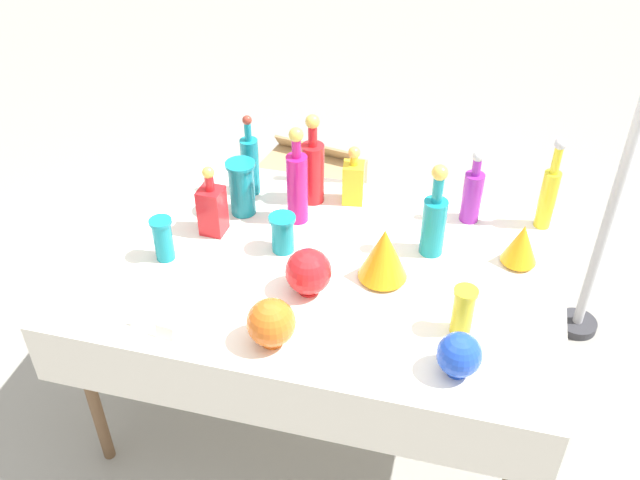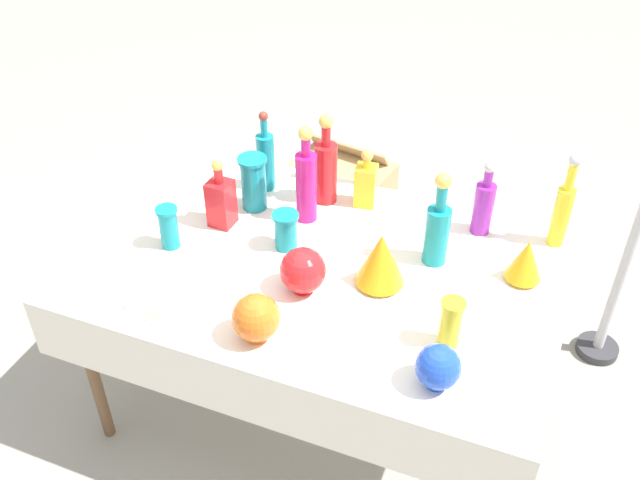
{
  "view_description": "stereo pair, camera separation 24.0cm",
  "coord_description": "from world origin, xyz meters",
  "px_view_note": "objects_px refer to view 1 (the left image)",
  "views": [
    {
      "loc": [
        0.47,
        -1.84,
        2.33
      ],
      "look_at": [
        0.0,
        0.0,
        0.86
      ],
      "focal_mm": 40.0,
      "sensor_mm": 36.0,
      "label": 1
    },
    {
      "loc": [
        0.7,
        -1.77,
        2.33
      ],
      "look_at": [
        0.0,
        0.0,
        0.86
      ],
      "focal_mm": 40.0,
      "sensor_mm": 36.0,
      "label": 2
    }
  ],
  "objects_px": {
    "slender_vase_1": "(163,238)",
    "tall_bottle_0": "(313,168)",
    "round_bowl_2": "(459,355)",
    "cardboard_box_behind_left": "(311,194)",
    "slender_vase_3": "(283,232)",
    "tall_bottle_1": "(472,194)",
    "square_decanter_0": "(212,207)",
    "slender_vase_0": "(463,309)",
    "slender_vase_2": "(242,186)",
    "round_bowl_1": "(271,323)",
    "tall_bottle_2": "(297,183)",
    "tall_bottle_3": "(549,192)",
    "tall_bottle_4": "(250,163)",
    "fluted_vase_1": "(384,254)",
    "square_decanter_1": "(353,180)",
    "round_bowl_0": "(310,272)",
    "fluted_vase_0": "(521,244)",
    "tall_bottle_5": "(434,220)"
  },
  "relations": [
    {
      "from": "tall_bottle_0",
      "to": "cardboard_box_behind_left",
      "type": "relative_size",
      "value": 0.66
    },
    {
      "from": "slender_vase_3",
      "to": "round_bowl_1",
      "type": "relative_size",
      "value": 0.9
    },
    {
      "from": "fluted_vase_1",
      "to": "round_bowl_1",
      "type": "bearing_deg",
      "value": -125.51
    },
    {
      "from": "tall_bottle_1",
      "to": "round_bowl_0",
      "type": "bearing_deg",
      "value": -131.24
    },
    {
      "from": "tall_bottle_3",
      "to": "round_bowl_1",
      "type": "relative_size",
      "value": 2.33
    },
    {
      "from": "tall_bottle_4",
      "to": "square_decanter_1",
      "type": "bearing_deg",
      "value": 5.29
    },
    {
      "from": "tall_bottle_2",
      "to": "slender_vase_0",
      "type": "xyz_separation_m",
      "value": [
        0.65,
        -0.44,
        -0.07
      ]
    },
    {
      "from": "square_decanter_0",
      "to": "tall_bottle_0",
      "type": "bearing_deg",
      "value": 43.7
    },
    {
      "from": "square_decanter_1",
      "to": "fluted_vase_0",
      "type": "relative_size",
      "value": 1.51
    },
    {
      "from": "tall_bottle_4",
      "to": "cardboard_box_behind_left",
      "type": "distance_m",
      "value": 1.11
    },
    {
      "from": "tall_bottle_0",
      "to": "slender_vase_0",
      "type": "relative_size",
      "value": 2.19
    },
    {
      "from": "fluted_vase_1",
      "to": "tall_bottle_5",
      "type": "bearing_deg",
      "value": 52.81
    },
    {
      "from": "round_bowl_0",
      "to": "slender_vase_3",
      "type": "bearing_deg",
      "value": 127.99
    },
    {
      "from": "round_bowl_2",
      "to": "tall_bottle_5",
      "type": "bearing_deg",
      "value": 105.05
    },
    {
      "from": "tall_bottle_1",
      "to": "fluted_vase_1",
      "type": "distance_m",
      "value": 0.48
    },
    {
      "from": "cardboard_box_behind_left",
      "to": "fluted_vase_1",
      "type": "bearing_deg",
      "value": -64.8
    },
    {
      "from": "slender_vase_2",
      "to": "round_bowl_1",
      "type": "height_order",
      "value": "slender_vase_2"
    },
    {
      "from": "slender_vase_2",
      "to": "tall_bottle_1",
      "type": "bearing_deg",
      "value": 11.19
    },
    {
      "from": "tall_bottle_2",
      "to": "tall_bottle_4",
      "type": "relative_size",
      "value": 1.16
    },
    {
      "from": "fluted_vase_0",
      "to": "tall_bottle_3",
      "type": "bearing_deg",
      "value": 72.37
    },
    {
      "from": "tall_bottle_4",
      "to": "slender_vase_3",
      "type": "relative_size",
      "value": 2.35
    },
    {
      "from": "round_bowl_2",
      "to": "cardboard_box_behind_left",
      "type": "bearing_deg",
      "value": 118.5
    },
    {
      "from": "slender_vase_0",
      "to": "slender_vase_2",
      "type": "xyz_separation_m",
      "value": [
        -0.86,
        0.44,
        0.02
      ]
    },
    {
      "from": "slender_vase_3",
      "to": "square_decanter_0",
      "type": "bearing_deg",
      "value": 171.27
    },
    {
      "from": "square_decanter_0",
      "to": "round_bowl_1",
      "type": "bearing_deg",
      "value": -52.4
    },
    {
      "from": "square_decanter_1",
      "to": "tall_bottle_4",
      "type": "bearing_deg",
      "value": -174.71
    },
    {
      "from": "tall_bottle_5",
      "to": "fluted_vase_0",
      "type": "height_order",
      "value": "tall_bottle_5"
    },
    {
      "from": "square_decanter_0",
      "to": "slender_vase_0",
      "type": "xyz_separation_m",
      "value": [
        0.92,
        -0.29,
        -0.01
      ]
    },
    {
      "from": "tall_bottle_2",
      "to": "tall_bottle_4",
      "type": "height_order",
      "value": "tall_bottle_2"
    },
    {
      "from": "tall_bottle_0",
      "to": "round_bowl_0",
      "type": "bearing_deg",
      "value": -76.33
    },
    {
      "from": "tall_bottle_1",
      "to": "cardboard_box_behind_left",
      "type": "height_order",
      "value": "tall_bottle_1"
    },
    {
      "from": "tall_bottle_3",
      "to": "square_decanter_1",
      "type": "relative_size",
      "value": 1.53
    },
    {
      "from": "square_decanter_0",
      "to": "round_bowl_0",
      "type": "bearing_deg",
      "value": -28.73
    },
    {
      "from": "fluted_vase_0",
      "to": "cardboard_box_behind_left",
      "type": "bearing_deg",
      "value": 134.35
    },
    {
      "from": "slender_vase_0",
      "to": "round_bowl_1",
      "type": "distance_m",
      "value": 0.58
    },
    {
      "from": "fluted_vase_1",
      "to": "cardboard_box_behind_left",
      "type": "relative_size",
      "value": 0.36
    },
    {
      "from": "tall_bottle_3",
      "to": "slender_vase_1",
      "type": "height_order",
      "value": "tall_bottle_3"
    },
    {
      "from": "tall_bottle_1",
      "to": "slender_vase_3",
      "type": "xyz_separation_m",
      "value": [
        -0.62,
        -0.35,
        -0.04
      ]
    },
    {
      "from": "square_decanter_1",
      "to": "round_bowl_1",
      "type": "xyz_separation_m",
      "value": [
        -0.08,
        -0.8,
        -0.01
      ]
    },
    {
      "from": "square_decanter_0",
      "to": "square_decanter_1",
      "type": "height_order",
      "value": "square_decanter_0"
    },
    {
      "from": "slender_vase_1",
      "to": "fluted_vase_1",
      "type": "height_order",
      "value": "fluted_vase_1"
    },
    {
      "from": "fluted_vase_0",
      "to": "round_bowl_2",
      "type": "xyz_separation_m",
      "value": [
        -0.15,
        -0.56,
        -0.01
      ]
    },
    {
      "from": "slender_vase_3",
      "to": "fluted_vase_1",
      "type": "bearing_deg",
      "value": -9.95
    },
    {
      "from": "tall_bottle_0",
      "to": "slender_vase_1",
      "type": "distance_m",
      "value": 0.63
    },
    {
      "from": "slender_vase_1",
      "to": "tall_bottle_0",
      "type": "bearing_deg",
      "value": 49.28
    },
    {
      "from": "tall_bottle_0",
      "to": "round_bowl_0",
      "type": "height_order",
      "value": "tall_bottle_0"
    },
    {
      "from": "slender_vase_3",
      "to": "tall_bottle_1",
      "type": "bearing_deg",
      "value": 29.3
    },
    {
      "from": "tall_bottle_1",
      "to": "fluted_vase_1",
      "type": "bearing_deg",
      "value": -121.48
    },
    {
      "from": "round_bowl_2",
      "to": "square_decanter_1",
      "type": "bearing_deg",
      "value": 121.46
    },
    {
      "from": "tall_bottle_2",
      "to": "slender_vase_0",
      "type": "distance_m",
      "value": 0.78
    }
  ]
}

